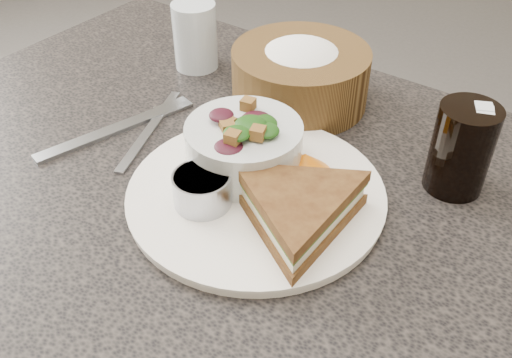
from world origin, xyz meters
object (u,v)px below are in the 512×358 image
object	(u,v)px
dining_table	(237,353)
dinner_plate	(256,195)
sandwich	(298,209)
water_glass	(195,36)
salad_bowl	(244,139)
dressing_ramekin	(202,190)
bread_basket	(301,68)
cola_glass	(462,145)

from	to	relation	value
dining_table	dinner_plate	distance (m)	0.38
sandwich	water_glass	world-z (taller)	water_glass
sandwich	salad_bowl	xyz separation A→B (m)	(-0.11, 0.05, 0.02)
dressing_ramekin	water_glass	size ratio (longest dim) A/B	0.63
dinner_plate	bread_basket	size ratio (longest dim) A/B	1.52
sandwich	salad_bowl	size ratio (longest dim) A/B	1.26
dining_table	water_glass	xyz separation A→B (m)	(-0.22, 0.19, 0.43)
dinner_plate	dining_table	bearing A→B (deg)	162.74
dinner_plate	bread_basket	world-z (taller)	bread_basket
dressing_ramekin	water_glass	xyz separation A→B (m)	(-0.23, 0.26, 0.02)
dinner_plate	salad_bowl	distance (m)	0.07
salad_bowl	cola_glass	size ratio (longest dim) A/B	1.15
dinner_plate	water_glass	xyz separation A→B (m)	(-0.27, 0.21, 0.05)
salad_bowl	sandwich	bearing A→B (deg)	-24.74
cola_glass	salad_bowl	bearing A→B (deg)	-148.89
sandwich	cola_glass	size ratio (longest dim) A/B	1.46
dressing_ramekin	bread_basket	distance (m)	0.27
cola_glass	water_glass	xyz separation A→B (m)	(-0.45, 0.05, -0.01)
sandwich	cola_glass	world-z (taller)	cola_glass
sandwich	bread_basket	size ratio (longest dim) A/B	0.90
dinner_plate	sandwich	xyz separation A→B (m)	(0.07, -0.02, 0.03)
dining_table	sandwich	size ratio (longest dim) A/B	5.66
dining_table	bread_basket	distance (m)	0.47
bread_basket	dinner_plate	bearing A→B (deg)	-70.30
dining_table	dinner_plate	world-z (taller)	dinner_plate
salad_bowl	dressing_ramekin	size ratio (longest dim) A/B	2.13
sandwich	bread_basket	bearing A→B (deg)	152.45
dinner_plate	cola_glass	distance (m)	0.24
dinner_plate	sandwich	size ratio (longest dim) A/B	1.68
water_glass	dinner_plate	bearing A→B (deg)	-37.86
bread_basket	water_glass	bearing A→B (deg)	-178.63
sandwich	dressing_ramekin	xyz separation A→B (m)	(-0.11, -0.03, -0.00)
dining_table	bread_basket	world-z (taller)	bread_basket
dinner_plate	sandwich	bearing A→B (deg)	-16.92
sandwich	salad_bowl	bearing A→B (deg)	-174.27
salad_bowl	water_glass	distance (m)	0.29
salad_bowl	cola_glass	distance (m)	0.25
sandwich	bread_basket	distance (m)	0.28
dinner_plate	salad_bowl	world-z (taller)	salad_bowl
dinner_plate	dressing_ramekin	distance (m)	0.07
dressing_ramekin	salad_bowl	bearing A→B (deg)	91.77
water_glass	dressing_ramekin	bearing A→B (deg)	-48.34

